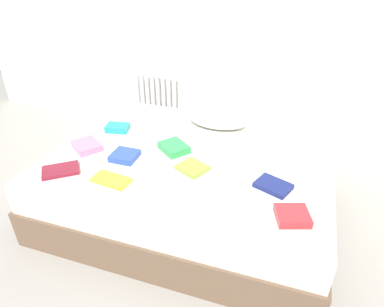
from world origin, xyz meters
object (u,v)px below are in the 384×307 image
textbook_green (174,147)px  bed (190,183)px  radiator (156,96)px  pillow (218,119)px  textbook_white (257,151)px  textbook_lime (192,168)px  textbook_navy (273,186)px  textbook_teal (118,128)px  textbook_blue (125,156)px  textbook_yellow (111,180)px  textbook_maroon (61,170)px  textbook_red (292,216)px  textbook_pink (87,146)px

textbook_green → bed: bearing=30.1°
radiator → textbook_green: bearing=-60.2°
pillow → textbook_white: bearing=-40.8°
textbook_lime → textbook_navy: bearing=22.6°
radiator → textbook_green: 1.37m
textbook_teal → radiator: bearing=86.4°
radiator → pillow: size_ratio=1.06×
textbook_blue → textbook_white: same height
textbook_lime → textbook_blue: bearing=-151.8°
textbook_yellow → textbook_navy: bearing=21.8°
textbook_green → textbook_yellow: bearing=-77.8°
textbook_navy → textbook_teal: bearing=-174.5°
textbook_maroon → textbook_navy: bearing=-26.7°
textbook_yellow → textbook_white: 1.04m
bed → radiator: (-0.81, 1.20, 0.14)m
radiator → textbook_white: (1.26, -1.03, 0.14)m
textbook_red → textbook_lime: (-0.67, 0.28, -0.01)m
bed → textbook_yellow: textbook_yellow is taller
textbook_maroon → textbook_pink: (-0.01, 0.32, 0.01)m
textbook_teal → textbook_white: (1.13, 0.01, -0.00)m
textbook_white → textbook_red: bearing=-78.5°
textbook_blue → textbook_teal: bearing=124.9°
bed → textbook_maroon: size_ratio=8.62×
textbook_teal → pillow: bearing=13.6°
textbook_white → textbook_maroon: bearing=-164.8°
textbook_red → textbook_pink: size_ratio=0.86×
textbook_red → textbook_lime: textbook_red is taller
pillow → textbook_green: 0.53m
radiator → textbook_maroon: 1.69m
textbook_pink → bed: bearing=48.0°
radiator → textbook_maroon: (0.07, -1.68, 0.13)m
pillow → textbook_pink: bearing=-140.6°
textbook_teal → textbook_maroon: bearing=-106.8°
bed → textbook_blue: textbook_blue is taller
textbook_green → textbook_pink: bearing=-125.4°
textbook_navy → textbook_green: bearing=-175.1°
textbook_green → textbook_red: bearing=9.6°
textbook_blue → pillow: bearing=54.7°
bed → textbook_navy: 0.70m
radiator → textbook_navy: radiator is taller
radiator → textbook_blue: radiator is taller
textbook_navy → textbook_lime: size_ratio=1.14×
textbook_white → textbook_green: textbook_green is taller
textbook_navy → textbook_teal: textbook_teal is taller
textbook_lime → textbook_green: 0.28m
textbook_green → textbook_navy: bearing=21.4°
bed → textbook_maroon: bearing=-146.9°
textbook_blue → textbook_navy: 1.03m
pillow → textbook_maroon: (-0.81, -0.98, -0.05)m
textbook_yellow → textbook_white: textbook_white is taller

